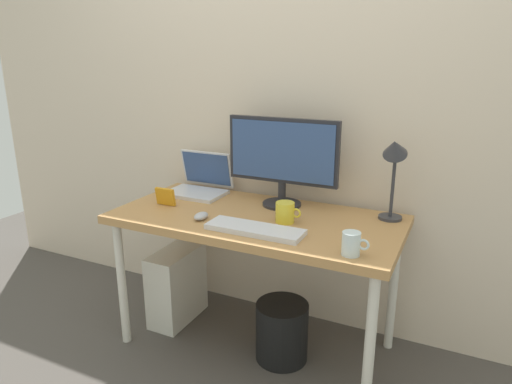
{
  "coord_description": "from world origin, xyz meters",
  "views": [
    {
      "loc": [
        0.9,
        -1.88,
        1.46
      ],
      "look_at": [
        0.0,
        0.0,
        0.84
      ],
      "focal_mm": 31.98,
      "sensor_mm": 36.0,
      "label": 1
    }
  ],
  "objects_px": {
    "laptop": "(200,183)",
    "coffee_mug": "(285,212)",
    "mouse": "(201,216)",
    "desk_lamp": "(394,160)",
    "wastebasket": "(282,331)",
    "keyboard": "(255,229)",
    "monitor": "(282,156)",
    "computer_tower": "(177,285)",
    "photo_frame": "(165,197)",
    "glass_cup": "(352,244)",
    "desk": "(256,228)"
  },
  "relations": [
    {
      "from": "glass_cup",
      "to": "mouse",
      "type": "bearing_deg",
      "value": 172.91
    },
    {
      "from": "monitor",
      "to": "computer_tower",
      "type": "bearing_deg",
      "value": -163.08
    },
    {
      "from": "mouse",
      "to": "desk_lamp",
      "type": "bearing_deg",
      "value": 24.3
    },
    {
      "from": "wastebasket",
      "to": "computer_tower",
      "type": "bearing_deg",
      "value": 173.33
    },
    {
      "from": "computer_tower",
      "to": "wastebasket",
      "type": "relative_size",
      "value": 1.4
    },
    {
      "from": "coffee_mug",
      "to": "monitor",
      "type": "bearing_deg",
      "value": 116.29
    },
    {
      "from": "desk_lamp",
      "to": "computer_tower",
      "type": "bearing_deg",
      "value": -171.17
    },
    {
      "from": "coffee_mug",
      "to": "photo_frame",
      "type": "xyz_separation_m",
      "value": [
        -0.65,
        -0.03,
        -0.0
      ]
    },
    {
      "from": "monitor",
      "to": "glass_cup",
      "type": "bearing_deg",
      "value": -43.47
    },
    {
      "from": "coffee_mug",
      "to": "laptop",
      "type": "bearing_deg",
      "value": 158.41
    },
    {
      "from": "monitor",
      "to": "coffee_mug",
      "type": "distance_m",
      "value": 0.33
    },
    {
      "from": "monitor",
      "to": "wastebasket",
      "type": "height_order",
      "value": "monitor"
    },
    {
      "from": "keyboard",
      "to": "wastebasket",
      "type": "xyz_separation_m",
      "value": [
        0.08,
        0.15,
        -0.58
      ]
    },
    {
      "from": "glass_cup",
      "to": "photo_frame",
      "type": "bearing_deg",
      "value": 169.24
    },
    {
      "from": "monitor",
      "to": "wastebasket",
      "type": "bearing_deg",
      "value": -65.24
    },
    {
      "from": "desk_lamp",
      "to": "glass_cup",
      "type": "relative_size",
      "value": 3.85
    },
    {
      "from": "mouse",
      "to": "coffee_mug",
      "type": "xyz_separation_m",
      "value": [
        0.37,
        0.14,
        0.03
      ]
    },
    {
      "from": "keyboard",
      "to": "computer_tower",
      "type": "xyz_separation_m",
      "value": [
        -0.6,
        0.23,
        -0.52
      ]
    },
    {
      "from": "coffee_mug",
      "to": "mouse",
      "type": "bearing_deg",
      "value": -159.92
    },
    {
      "from": "monitor",
      "to": "glass_cup",
      "type": "relative_size",
      "value": 5.43
    },
    {
      "from": "mouse",
      "to": "wastebasket",
      "type": "height_order",
      "value": "mouse"
    },
    {
      "from": "keyboard",
      "to": "photo_frame",
      "type": "relative_size",
      "value": 4.0
    },
    {
      "from": "monitor",
      "to": "keyboard",
      "type": "xyz_separation_m",
      "value": [
        0.04,
        -0.4,
        -0.25
      ]
    },
    {
      "from": "keyboard",
      "to": "mouse",
      "type": "xyz_separation_m",
      "value": [
        -0.3,
        0.03,
        0.01
      ]
    },
    {
      "from": "mouse",
      "to": "monitor",
      "type": "bearing_deg",
      "value": 54.27
    },
    {
      "from": "monitor",
      "to": "mouse",
      "type": "relative_size",
      "value": 6.5
    },
    {
      "from": "monitor",
      "to": "coffee_mug",
      "type": "bearing_deg",
      "value": -63.71
    },
    {
      "from": "keyboard",
      "to": "desk_lamp",
      "type": "bearing_deg",
      "value": 38.17
    },
    {
      "from": "coffee_mug",
      "to": "computer_tower",
      "type": "height_order",
      "value": "coffee_mug"
    },
    {
      "from": "keyboard",
      "to": "photo_frame",
      "type": "distance_m",
      "value": 0.6
    },
    {
      "from": "desk",
      "to": "computer_tower",
      "type": "height_order",
      "value": "desk"
    },
    {
      "from": "keyboard",
      "to": "wastebasket",
      "type": "height_order",
      "value": "keyboard"
    },
    {
      "from": "coffee_mug",
      "to": "wastebasket",
      "type": "xyz_separation_m",
      "value": [
        0.0,
        -0.02,
        -0.62
      ]
    },
    {
      "from": "desk_lamp",
      "to": "mouse",
      "type": "distance_m",
      "value": 0.93
    },
    {
      "from": "photo_frame",
      "to": "computer_tower",
      "type": "xyz_separation_m",
      "value": [
        -0.02,
        0.09,
        -0.56
      ]
    },
    {
      "from": "desk",
      "to": "glass_cup",
      "type": "xyz_separation_m",
      "value": [
        0.53,
        -0.25,
        0.11
      ]
    },
    {
      "from": "coffee_mug",
      "to": "wastebasket",
      "type": "relative_size",
      "value": 0.41
    },
    {
      "from": "desk",
      "to": "keyboard",
      "type": "distance_m",
      "value": 0.23
    },
    {
      "from": "laptop",
      "to": "coffee_mug",
      "type": "height_order",
      "value": "laptop"
    },
    {
      "from": "desk",
      "to": "monitor",
      "type": "bearing_deg",
      "value": 76.12
    },
    {
      "from": "laptop",
      "to": "desk_lamp",
      "type": "distance_m",
      "value": 1.08
    },
    {
      "from": "wastebasket",
      "to": "desk_lamp",
      "type": "bearing_deg",
      "value": 30.45
    },
    {
      "from": "mouse",
      "to": "wastebasket",
      "type": "relative_size",
      "value": 0.3
    },
    {
      "from": "desk",
      "to": "photo_frame",
      "type": "distance_m",
      "value": 0.51
    },
    {
      "from": "coffee_mug",
      "to": "computer_tower",
      "type": "relative_size",
      "value": 0.29
    },
    {
      "from": "glass_cup",
      "to": "computer_tower",
      "type": "xyz_separation_m",
      "value": [
        -1.05,
        0.28,
        -0.56
      ]
    },
    {
      "from": "photo_frame",
      "to": "wastebasket",
      "type": "relative_size",
      "value": 0.37
    },
    {
      "from": "desk",
      "to": "glass_cup",
      "type": "height_order",
      "value": "glass_cup"
    },
    {
      "from": "desk_lamp",
      "to": "glass_cup",
      "type": "xyz_separation_m",
      "value": [
        -0.06,
        -0.46,
        -0.24
      ]
    },
    {
      "from": "mouse",
      "to": "photo_frame",
      "type": "relative_size",
      "value": 0.82
    }
  ]
}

